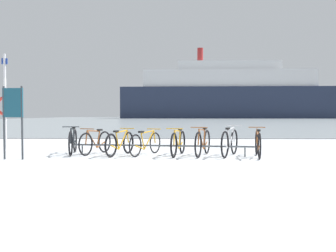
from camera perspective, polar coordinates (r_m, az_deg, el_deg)
The scene contains 13 objects.
ground at distance 60.84m, azimuth 2.14°, elevation 0.80°, with size 80.00×132.00×0.08m.
bike_rack at distance 10.11m, azimuth -1.12°, elevation -3.18°, with size 5.11×0.67×0.31m.
bicycle_0 at distance 10.80m, azimuth -14.83°, elevation -2.38°, with size 0.46×1.72×0.82m.
bicycle_1 at distance 10.68m, azimuth -11.42°, elevation -2.54°, with size 0.69×1.50×0.76m.
bicycle_2 at distance 10.25m, azimuth -7.60°, elevation -2.73°, with size 0.67×1.60×0.76m.
bicycle_3 at distance 10.24m, azimuth -3.54°, elevation -2.74°, with size 0.81×1.57×0.74m.
bicycle_4 at distance 10.11m, azimuth 1.63°, elevation -2.70°, with size 0.56×1.69×0.79m.
bicycle_5 at distance 10.06m, azimuth 5.53°, elevation -2.64°, with size 0.65×1.72×0.82m.
bicycle_6 at distance 10.11m, azimuth 9.77°, elevation -2.58°, with size 0.75×1.64×0.85m.
bicycle_7 at distance 10.03m, azimuth 14.06°, elevation -2.74°, with size 0.46×1.65×0.81m.
info_sign at distance 10.04m, azimuth -23.36°, elevation 2.34°, with size 0.55×0.10×1.88m.
rescue_post at distance 13.37m, azimuth -24.40°, elevation 3.34°, with size 0.66×0.10×3.20m.
ferry_ship at distance 96.53m, azimuth 10.09°, elevation 4.90°, with size 59.12×10.10×18.49m.
Camera 1 is at (-1.00, -6.92, 1.17)m, focal length 38.47 mm.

